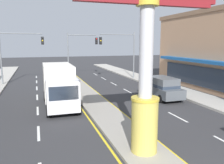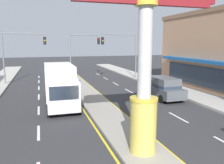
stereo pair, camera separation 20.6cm
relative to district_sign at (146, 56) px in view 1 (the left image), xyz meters
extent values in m
cube|color=gray|center=(0.00, 12.75, -4.22)|extent=(2.17, 52.00, 0.14)
cube|color=#ADA89E|center=(9.13, 10.75, -4.20)|extent=(2.90, 60.00, 0.18)
cube|color=silver|center=(-4.39, 3.95, -4.29)|extent=(0.14, 2.20, 0.01)
cube|color=silver|center=(-4.39, 8.35, -4.29)|extent=(0.14, 2.20, 0.01)
cube|color=silver|center=(-4.39, 12.75, -4.29)|extent=(0.14, 2.20, 0.01)
cube|color=silver|center=(-4.39, 17.15, -4.29)|extent=(0.14, 2.20, 0.01)
cube|color=silver|center=(-4.39, 21.55, -4.29)|extent=(0.14, 2.20, 0.01)
cube|color=silver|center=(-4.39, 25.95, -4.29)|extent=(0.14, 2.20, 0.01)
cube|color=silver|center=(4.39, 3.95, -4.29)|extent=(0.14, 2.20, 0.01)
cube|color=silver|center=(4.39, 8.35, -4.29)|extent=(0.14, 2.20, 0.01)
cube|color=silver|center=(4.39, 12.75, -4.29)|extent=(0.14, 2.20, 0.01)
cube|color=silver|center=(4.39, 17.15, -4.29)|extent=(0.14, 2.20, 0.01)
cube|color=silver|center=(4.39, 21.55, -4.29)|extent=(0.14, 2.20, 0.01)
cube|color=silver|center=(4.39, 25.95, -4.29)|extent=(0.14, 2.20, 0.01)
cube|color=yellow|center=(-1.27, 12.75, -4.29)|extent=(0.12, 52.00, 0.01)
cube|color=yellow|center=(1.27, 12.75, -4.29)|extent=(0.12, 52.00, 0.01)
cylinder|color=gold|center=(0.00, 0.00, -3.00)|extent=(1.14, 1.14, 2.30)
cylinder|color=gold|center=(0.00, 0.00, -1.79)|extent=(1.20, 1.20, 0.12)
cylinder|color=#B7B7BC|center=(0.00, 0.00, 0.16)|extent=(0.58, 0.58, 4.03)
cylinder|color=gold|center=(0.00, 0.00, 2.08)|extent=(0.93, 0.93, 0.20)
cube|color=maroon|center=(0.00, 0.00, 2.10)|extent=(5.88, 0.29, 0.16)
cube|color=#195193|center=(10.92, 7.10, -1.21)|extent=(0.90, 19.59, 0.30)
cylinder|color=slate|center=(-8.09, 20.17, -1.19)|extent=(0.16, 0.16, 6.20)
cylinder|color=slate|center=(-5.78, 20.17, 1.61)|extent=(4.62, 0.12, 0.12)
cube|color=black|center=(-3.47, 20.01, 0.80)|extent=(0.32, 0.24, 0.92)
sphere|color=black|center=(-3.47, 19.87, 1.10)|extent=(0.17, 0.17, 0.17)
sphere|color=yellow|center=(-3.47, 19.87, 0.80)|extent=(0.17, 0.17, 0.17)
sphere|color=black|center=(-3.47, 19.87, 0.50)|extent=(0.17, 0.17, 0.17)
cylinder|color=slate|center=(8.09, 19.71, -1.19)|extent=(0.16, 0.16, 6.20)
cylinder|color=slate|center=(5.78, 19.71, 1.61)|extent=(4.62, 0.12, 0.12)
cube|color=black|center=(3.47, 19.55, 0.80)|extent=(0.32, 0.24, 0.92)
sphere|color=black|center=(3.47, 19.41, 1.10)|extent=(0.17, 0.17, 0.17)
sphere|color=yellow|center=(3.47, 19.41, 0.80)|extent=(0.17, 0.17, 0.17)
sphere|color=black|center=(3.47, 19.41, 0.50)|extent=(0.17, 0.17, 0.17)
cylinder|color=slate|center=(-0.12, 23.22, -1.19)|extent=(0.16, 0.16, 6.20)
cylinder|color=slate|center=(1.86, 23.22, 1.61)|extent=(3.96, 0.12, 0.12)
cube|color=black|center=(3.84, 23.06, 0.80)|extent=(0.32, 0.24, 0.92)
sphere|color=red|center=(3.84, 22.92, 1.10)|extent=(0.17, 0.17, 0.17)
sphere|color=black|center=(3.84, 22.92, 0.80)|extent=(0.17, 0.17, 0.17)
sphere|color=black|center=(3.84, 22.92, 0.50)|extent=(0.17, 0.17, 0.17)
cube|color=silver|center=(-2.75, 6.77, -2.88)|extent=(2.12, 2.02, 2.10)
cube|color=#283342|center=(-2.76, 5.81, -2.58)|extent=(1.85, 0.10, 0.90)
cube|color=silver|center=(-2.71, 10.27, -2.47)|extent=(2.25, 4.82, 2.60)
cylinder|color=black|center=(-1.78, 6.56, -3.87)|extent=(0.27, 0.84, 0.84)
cylinder|color=black|center=(-3.71, 6.58, -3.87)|extent=(0.27, 0.84, 0.84)
cylinder|color=black|center=(-1.69, 10.98, -3.87)|extent=(0.27, 0.84, 0.84)
cylinder|color=black|center=(-3.71, 11.00, -3.87)|extent=(0.27, 0.84, 0.84)
cube|color=#4C5156|center=(6.04, 8.94, -3.59)|extent=(1.96, 4.62, 0.80)
cube|color=#4C5156|center=(6.04, 8.76, -2.79)|extent=(1.71, 2.87, 0.80)
cube|color=#283342|center=(6.04, 8.76, -3.07)|extent=(1.74, 2.90, 0.24)
cylinder|color=black|center=(5.14, 10.36, -3.95)|extent=(0.23, 0.68, 0.68)
cylinder|color=black|center=(6.89, 10.38, -3.95)|extent=(0.23, 0.68, 0.68)
cylinder|color=black|center=(5.18, 7.50, -3.95)|extent=(0.23, 0.68, 0.68)
cylinder|color=black|center=(6.93, 7.53, -3.95)|extent=(0.23, 0.68, 0.68)
camera|label=1|loc=(-4.30, -8.56, 0.54)|focal=36.92mm
camera|label=2|loc=(-4.11, -8.62, 0.54)|focal=36.92mm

